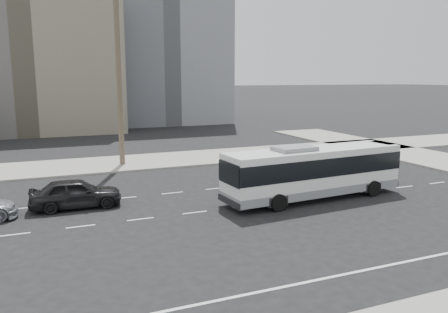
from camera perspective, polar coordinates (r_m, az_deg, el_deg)
ground at (r=25.56m, az=2.62°, el=-6.50°), size 700.00×700.00×0.00m
sidewalk_north at (r=39.73m, az=-6.91°, el=-0.41°), size 120.00×7.00×0.15m
midrise_beige_west at (r=67.18m, az=-24.31°, el=10.74°), size 24.00×18.00×18.00m
midrise_gray_center at (r=76.61m, az=-8.82°, el=14.33°), size 20.00×20.00×26.00m
civic_tower at (r=274.09m, az=-21.50°, el=16.12°), size 42.00×42.00×129.00m
highrise_right at (r=259.64m, az=-10.50°, el=16.16°), size 26.00×26.00×70.00m
highrise_far at (r=294.26m, az=-6.83°, el=14.55°), size 22.00×22.00×60.00m
city_bus at (r=27.35m, az=11.54°, el=-1.79°), size 11.79×3.46×3.34m
car_a at (r=26.49m, az=-18.61°, el=-4.51°), size 2.19×5.09×1.71m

